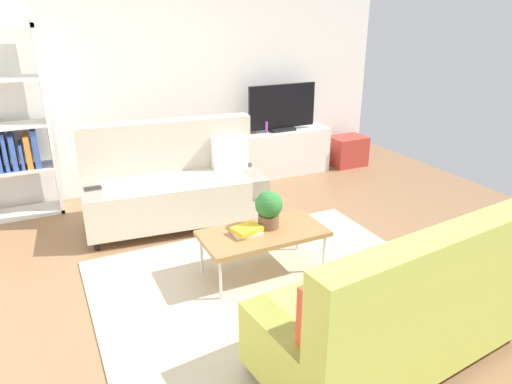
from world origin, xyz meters
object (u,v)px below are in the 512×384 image
(couch_beige, at_px, (175,184))
(vase_1, at_px, (253,128))
(potted_plant, at_px, (269,208))
(vase_0, at_px, (242,128))
(coffee_table, at_px, (263,234))
(couch_green, at_px, (401,308))
(tv_console, at_px, (280,152))
(tv, at_px, (282,108))
(storage_trunk, at_px, (347,151))
(bottle_0, at_px, (266,127))
(table_book_0, at_px, (247,232))

(couch_beige, distance_m, vase_1, 1.73)
(potted_plant, distance_m, vase_0, 2.46)
(vase_0, bearing_deg, coffee_table, -109.88)
(couch_beige, xyz_separation_m, couch_green, (0.67, -2.84, 0.00))
(couch_beige, height_order, tv_console, couch_beige)
(tv, height_order, potted_plant, tv)
(coffee_table, xyz_separation_m, potted_plant, (0.09, 0.06, 0.21))
(couch_green, height_order, storage_trunk, couch_green)
(couch_green, distance_m, coffee_table, 1.45)
(coffee_table, distance_m, bottle_0, 2.61)
(tv, bearing_deg, couch_beige, -153.71)
(storage_trunk, bearing_deg, coffee_table, -138.64)
(tv, height_order, vase_0, tv)
(tv_console, bearing_deg, coffee_table, -121.69)
(couch_green, distance_m, vase_0, 3.86)
(bottle_0, bearing_deg, couch_green, -103.58)
(couch_beige, xyz_separation_m, tv, (1.82, 0.90, 0.51))
(tv_console, bearing_deg, couch_beige, -153.20)
(vase_0, bearing_deg, tv, -6.88)
(tv_console, height_order, table_book_0, tv_console)
(storage_trunk, bearing_deg, potted_plant, -138.43)
(tv_console, relative_size, table_book_0, 5.83)
(tv, xyz_separation_m, potted_plant, (-1.36, -2.26, -0.35))
(vase_0, bearing_deg, storage_trunk, -5.10)
(coffee_table, xyz_separation_m, tv_console, (1.44, 2.34, -0.07))
(tv_console, bearing_deg, vase_0, 175.07)
(couch_beige, relative_size, vase_0, 11.79)
(potted_plant, bearing_deg, bottle_0, 63.71)
(coffee_table, height_order, storage_trunk, storage_trunk)
(coffee_table, relative_size, storage_trunk, 2.12)
(potted_plant, bearing_deg, storage_trunk, 41.57)
(coffee_table, distance_m, table_book_0, 0.15)
(tv_console, relative_size, potted_plant, 4.11)
(potted_plant, distance_m, bottle_0, 2.50)
(potted_plant, xyz_separation_m, bottle_0, (1.11, 2.24, 0.12))
(tv, distance_m, storage_trunk, 1.32)
(bottle_0, bearing_deg, vase_0, 164.69)
(tv, distance_m, table_book_0, 2.84)
(bottle_0, bearing_deg, vase_1, 151.27)
(bottle_0, bearing_deg, couch_beige, -150.74)
(couch_green, distance_m, tv_console, 3.93)
(bottle_0, bearing_deg, tv_console, 9.04)
(couch_green, xyz_separation_m, tv, (1.15, 3.74, 0.51))
(couch_green, distance_m, bottle_0, 3.84)
(table_book_0, bearing_deg, storage_trunk, 39.53)
(couch_green, height_order, tv_console, couch_green)
(couch_beige, distance_m, potted_plant, 1.45)
(couch_green, bearing_deg, table_book_0, 100.82)
(vase_1, bearing_deg, tv_console, -6.86)
(storage_trunk, distance_m, bottle_0, 1.44)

